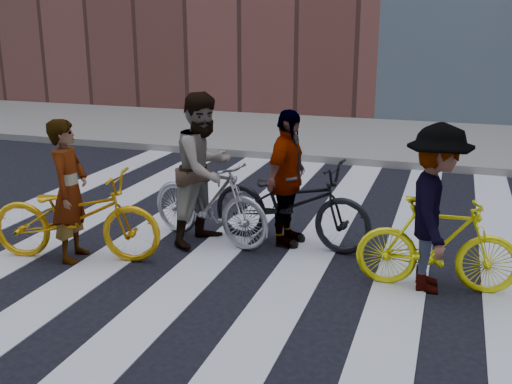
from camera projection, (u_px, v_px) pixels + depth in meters
The scene contains 11 objects.
ground at pixel (259, 258), 7.08m from camera, with size 100.00×100.00×0.00m, color black.
sidewalk_far at pixel (359, 138), 13.89m from camera, with size 100.00×5.00×0.15m, color gray.
zebra_crosswalk at pixel (259, 257), 7.07m from camera, with size 8.25×10.00×0.01m.
bike_yellow_left at pixel (75, 216), 6.91m from camera, with size 0.70×2.00×1.05m, color #E09E0C.
bike_silver_mid at pixel (209, 201), 7.45m from camera, with size 0.51×1.81×1.09m, color #9798A0.
bike_yellow_right at pixel (437, 244), 6.13m from camera, with size 0.46×1.64×0.99m, color #F7F20D.
bike_dark_rear at pixel (291, 203), 7.36m from camera, with size 0.72×2.07×1.09m, color black.
rider_left at pixel (70, 191), 6.85m from camera, with size 0.60×0.40×1.66m, color slate.
rider_mid at pixel (204, 169), 7.36m from camera, with size 0.92×0.72×1.89m, color slate.
rider_right at pixel (435, 209), 6.04m from camera, with size 1.13×0.65×1.74m, color slate.
rider_rear at pixel (287, 179), 7.29m from camera, with size 0.99×0.41×1.69m, color slate.
Camera 1 is at (2.04, -6.26, 2.70)m, focal length 42.00 mm.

